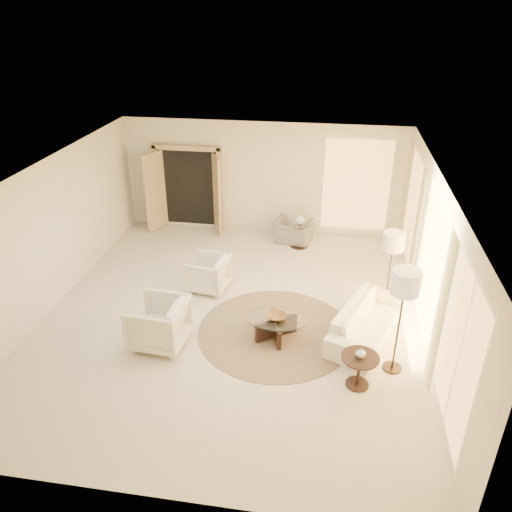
# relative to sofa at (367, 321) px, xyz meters

# --- Properties ---
(room) EXTENTS (7.04, 8.04, 2.83)m
(room) POSITION_rel_sofa_xyz_m (-2.50, 0.25, 1.09)
(room) COLOR beige
(room) RESTS_ON ground
(windows_right) EXTENTS (0.10, 6.40, 2.40)m
(windows_right) POSITION_rel_sofa_xyz_m (0.95, 0.35, 1.05)
(windows_right) COLOR #FABF64
(windows_right) RESTS_ON room
(window_back_corner) EXTENTS (1.70, 0.10, 2.40)m
(window_back_corner) POSITION_rel_sofa_xyz_m (-0.20, 4.20, 1.05)
(window_back_corner) COLOR #FABF64
(window_back_corner) RESTS_ON room
(curtains_right) EXTENTS (0.06, 5.20, 2.60)m
(curtains_right) POSITION_rel_sofa_xyz_m (0.90, 1.25, 1.00)
(curtains_right) COLOR tan
(curtains_right) RESTS_ON room
(french_doors) EXTENTS (1.95, 0.66, 2.16)m
(french_doors) POSITION_rel_sofa_xyz_m (-4.40, 4.07, 0.76)
(french_doors) COLOR tan
(french_doors) RESTS_ON room
(area_rug) EXTENTS (3.01, 3.01, 0.01)m
(area_rug) POSITION_rel_sofa_xyz_m (-1.62, -0.16, -0.30)
(area_rug) COLOR #463627
(area_rug) RESTS_ON room
(sofa) EXTENTS (1.52, 2.23, 0.61)m
(sofa) POSITION_rel_sofa_xyz_m (0.00, 0.00, 0.00)
(sofa) COLOR white
(sofa) RESTS_ON room
(armchair_left) EXTENTS (0.83, 0.87, 0.79)m
(armchair_left) POSITION_rel_sofa_xyz_m (-3.18, 1.13, 0.09)
(armchair_left) COLOR white
(armchair_left) RESTS_ON room
(armchair_right) EXTENTS (0.92, 0.97, 0.93)m
(armchair_right) POSITION_rel_sofa_xyz_m (-3.57, -0.81, 0.16)
(armchair_right) COLOR white
(armchair_right) RESTS_ON room
(accent_chair) EXTENTS (0.96, 0.74, 0.75)m
(accent_chair) POSITION_rel_sofa_xyz_m (-1.65, 3.65, 0.07)
(accent_chair) COLOR gray
(accent_chair) RESTS_ON room
(coffee_table) EXTENTS (1.39, 1.39, 0.40)m
(coffee_table) POSITION_rel_sofa_xyz_m (-1.59, -0.31, -0.05)
(coffee_table) COLOR black
(coffee_table) RESTS_ON room
(end_table) EXTENTS (0.59, 0.59, 0.55)m
(end_table) POSITION_rel_sofa_xyz_m (-0.18, -1.34, 0.08)
(end_table) COLOR black
(end_table) RESTS_ON room
(side_table) EXTENTS (0.53, 0.53, 0.61)m
(side_table) POSITION_rel_sofa_xyz_m (-1.48, 3.40, 0.07)
(side_table) COLOR black
(side_table) RESTS_ON room
(floor_lamp_near) EXTENTS (0.39, 0.39, 1.63)m
(floor_lamp_near) POSITION_rel_sofa_xyz_m (0.40, 0.94, 1.08)
(floor_lamp_near) COLOR black
(floor_lamp_near) RESTS_ON room
(floor_lamp_far) EXTENTS (0.45, 0.45, 1.84)m
(floor_lamp_far) POSITION_rel_sofa_xyz_m (0.40, -0.86, 1.26)
(floor_lamp_far) COLOR black
(floor_lamp_far) RESTS_ON room
(bowl) EXTENTS (0.36, 0.36, 0.08)m
(bowl) POSITION_rel_sofa_xyz_m (-1.59, -0.31, 0.14)
(bowl) COLOR brown
(bowl) RESTS_ON coffee_table
(end_vase) EXTENTS (0.19, 0.19, 0.16)m
(end_vase) POSITION_rel_sofa_xyz_m (-0.18, -1.34, 0.33)
(end_vase) COLOR silver
(end_vase) RESTS_ON end_table
(side_vase) EXTENTS (0.29, 0.29, 0.25)m
(side_vase) POSITION_rel_sofa_xyz_m (-1.48, 3.40, 0.43)
(side_vase) COLOR silver
(side_vase) RESTS_ON side_table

